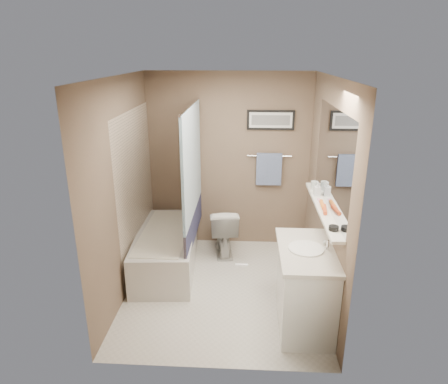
# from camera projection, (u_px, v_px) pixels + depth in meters

# --- Properties ---
(ground) EXTENTS (2.50, 2.50, 0.00)m
(ground) POSITION_uv_depth(u_px,v_px,m) (223.00, 288.00, 4.68)
(ground) COLOR silver
(ground) RESTS_ON ground
(ceiling) EXTENTS (2.20, 2.50, 0.04)m
(ceiling) POSITION_uv_depth(u_px,v_px,m) (223.00, 78.00, 3.89)
(ceiling) COLOR white
(ceiling) RESTS_ON wall_back
(wall_back) EXTENTS (2.20, 0.04, 2.40)m
(wall_back) POSITION_uv_depth(u_px,v_px,m) (229.00, 162.00, 5.44)
(wall_back) COLOR brown
(wall_back) RESTS_ON ground
(wall_front) EXTENTS (2.20, 0.04, 2.40)m
(wall_front) POSITION_uv_depth(u_px,v_px,m) (214.00, 245.00, 3.13)
(wall_front) COLOR brown
(wall_front) RESTS_ON ground
(wall_left) EXTENTS (0.04, 2.50, 2.40)m
(wall_left) POSITION_uv_depth(u_px,v_px,m) (124.00, 190.00, 4.34)
(wall_left) COLOR brown
(wall_left) RESTS_ON ground
(wall_right) EXTENTS (0.04, 2.50, 2.40)m
(wall_right) POSITION_uv_depth(u_px,v_px,m) (325.00, 194.00, 4.22)
(wall_right) COLOR brown
(wall_right) RESTS_ON ground
(tile_surround) EXTENTS (0.02, 1.55, 2.00)m
(tile_surround) POSITION_uv_depth(u_px,v_px,m) (137.00, 192.00, 4.88)
(tile_surround) COLOR #C3AB93
(tile_surround) RESTS_ON wall_left
(curtain_rod) EXTENTS (0.02, 1.55, 0.02)m
(curtain_rod) POSITION_uv_depth(u_px,v_px,m) (190.00, 106.00, 4.49)
(curtain_rod) COLOR silver
(curtain_rod) RESTS_ON wall_left
(curtain_upper) EXTENTS (0.03, 1.45, 1.28)m
(curtain_upper) POSITION_uv_depth(u_px,v_px,m) (192.00, 162.00, 4.71)
(curtain_upper) COLOR silver
(curtain_upper) RESTS_ON curtain_rod
(curtain_lower) EXTENTS (0.03, 1.45, 0.36)m
(curtain_lower) POSITION_uv_depth(u_px,v_px,m) (194.00, 225.00, 4.98)
(curtain_lower) COLOR #2A2B4E
(curtain_lower) RESTS_ON curtain_rod
(mirror) EXTENTS (0.02, 1.60, 1.00)m
(mirror) POSITION_uv_depth(u_px,v_px,m) (332.00, 159.00, 3.94)
(mirror) COLOR silver
(mirror) RESTS_ON wall_right
(shelf) EXTENTS (0.12, 1.60, 0.03)m
(shelf) POSITION_uv_depth(u_px,v_px,m) (322.00, 208.00, 4.12)
(shelf) COLOR silver
(shelf) RESTS_ON wall_right
(towel_bar) EXTENTS (0.60, 0.02, 0.02)m
(towel_bar) POSITION_uv_depth(u_px,v_px,m) (269.00, 156.00, 5.36)
(towel_bar) COLOR silver
(towel_bar) RESTS_ON wall_back
(towel) EXTENTS (0.34, 0.05, 0.44)m
(towel) POSITION_uv_depth(u_px,v_px,m) (269.00, 169.00, 5.40)
(towel) COLOR #889DC7
(towel) RESTS_ON towel_bar
(art_frame) EXTENTS (0.62, 0.02, 0.26)m
(art_frame) POSITION_uv_depth(u_px,v_px,m) (271.00, 120.00, 5.22)
(art_frame) COLOR black
(art_frame) RESTS_ON wall_back
(art_mat) EXTENTS (0.56, 0.00, 0.20)m
(art_mat) POSITION_uv_depth(u_px,v_px,m) (271.00, 120.00, 5.21)
(art_mat) COLOR white
(art_mat) RESTS_ON art_frame
(art_image) EXTENTS (0.50, 0.00, 0.13)m
(art_image) POSITION_uv_depth(u_px,v_px,m) (271.00, 120.00, 5.20)
(art_image) COLOR #595959
(art_image) RESTS_ON art_mat
(door) EXTENTS (0.80, 0.02, 2.00)m
(door) POSITION_uv_depth(u_px,v_px,m) (283.00, 270.00, 3.15)
(door) COLOR silver
(door) RESTS_ON wall_front
(door_handle) EXTENTS (0.10, 0.02, 0.02)m
(door_handle) POSITION_uv_depth(u_px,v_px,m) (242.00, 265.00, 3.22)
(door_handle) COLOR silver
(door_handle) RESTS_ON door
(bathtub) EXTENTS (0.80, 1.54, 0.50)m
(bathtub) POSITION_uv_depth(u_px,v_px,m) (166.00, 250.00, 5.05)
(bathtub) COLOR silver
(bathtub) RESTS_ON ground
(tub_rim) EXTENTS (0.56, 1.36, 0.02)m
(tub_rim) POSITION_uv_depth(u_px,v_px,m) (165.00, 232.00, 4.97)
(tub_rim) COLOR silver
(tub_rim) RESTS_ON bathtub
(toilet) EXTENTS (0.46, 0.70, 0.67)m
(toilet) POSITION_uv_depth(u_px,v_px,m) (223.00, 230.00, 5.43)
(toilet) COLOR silver
(toilet) RESTS_ON ground
(vanity) EXTENTS (0.51, 0.91, 0.80)m
(vanity) POSITION_uv_depth(u_px,v_px,m) (305.00, 289.00, 3.97)
(vanity) COLOR white
(vanity) RESTS_ON ground
(countertop) EXTENTS (0.54, 0.96, 0.04)m
(countertop) POSITION_uv_depth(u_px,v_px,m) (307.00, 251.00, 3.83)
(countertop) COLOR beige
(countertop) RESTS_ON vanity
(sink_basin) EXTENTS (0.34, 0.34, 0.01)m
(sink_basin) POSITION_uv_depth(u_px,v_px,m) (306.00, 248.00, 3.82)
(sink_basin) COLOR white
(sink_basin) RESTS_ON countertop
(faucet_spout) EXTENTS (0.02, 0.02, 0.10)m
(faucet_spout) POSITION_uv_depth(u_px,v_px,m) (328.00, 245.00, 3.79)
(faucet_spout) COLOR silver
(faucet_spout) RESTS_ON countertop
(faucet_knob) EXTENTS (0.05, 0.05, 0.05)m
(faucet_knob) POSITION_uv_depth(u_px,v_px,m) (326.00, 242.00, 3.89)
(faucet_knob) COLOR silver
(faucet_knob) RESTS_ON countertop
(candle_bowl_near) EXTENTS (0.09, 0.09, 0.04)m
(candle_bowl_near) POSITION_uv_depth(u_px,v_px,m) (334.00, 228.00, 3.57)
(candle_bowl_near) COLOR black
(candle_bowl_near) RESTS_ON shelf
(hair_brush_front) EXTENTS (0.07, 0.22, 0.04)m
(hair_brush_front) POSITION_uv_depth(u_px,v_px,m) (325.00, 209.00, 3.99)
(hair_brush_front) COLOR #D0471D
(hair_brush_front) RESTS_ON shelf
(hair_brush_back) EXTENTS (0.05, 0.22, 0.04)m
(hair_brush_back) POSITION_uv_depth(u_px,v_px,m) (322.00, 205.00, 4.11)
(hair_brush_back) COLOR orange
(hair_brush_back) RESTS_ON shelf
(pink_comb) EXTENTS (0.03, 0.16, 0.01)m
(pink_comb) POSITION_uv_depth(u_px,v_px,m) (320.00, 201.00, 4.26)
(pink_comb) COLOR pink
(pink_comb) RESTS_ON shelf
(glass_jar) EXTENTS (0.08, 0.08, 0.10)m
(glass_jar) POSITION_uv_depth(u_px,v_px,m) (314.00, 185.00, 4.61)
(glass_jar) COLOR silver
(glass_jar) RESTS_ON shelf
(soap_bottle) EXTENTS (0.08, 0.08, 0.15)m
(soap_bottle) POSITION_uv_depth(u_px,v_px,m) (317.00, 189.00, 4.42)
(soap_bottle) COLOR #999999
(soap_bottle) RESTS_ON shelf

